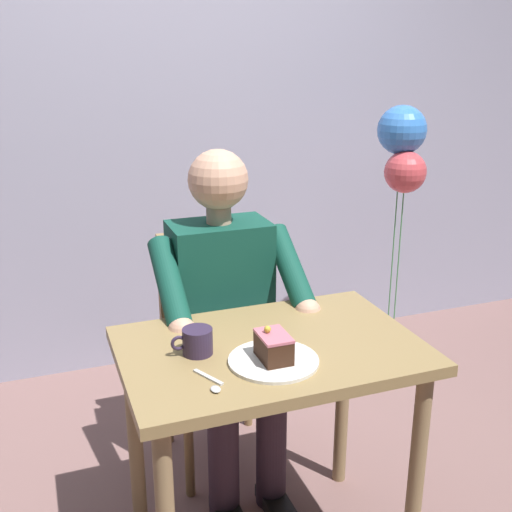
{
  "coord_description": "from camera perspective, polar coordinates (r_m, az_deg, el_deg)",
  "views": [
    {
      "loc": [
        0.63,
        1.57,
        1.61
      ],
      "look_at": [
        0.01,
        -0.1,
        1.01
      ],
      "focal_mm": 43.95,
      "sensor_mm": 36.0,
      "label": 1
    }
  ],
  "objects": [
    {
      "name": "dessert_plate",
      "position": [
        1.79,
        1.6,
        -9.5
      ],
      "size": [
        0.26,
        0.26,
        0.01
      ],
      "primitive_type": "cylinder",
      "color": "white",
      "rests_on": "dining_table"
    },
    {
      "name": "chair",
      "position": [
        2.52,
        -3.82,
        -7.28
      ],
      "size": [
        0.42,
        0.42,
        0.92
      ],
      "color": "olive",
      "rests_on": "ground"
    },
    {
      "name": "seated_person",
      "position": [
        2.3,
        -2.67,
        -5.49
      ],
      "size": [
        0.53,
        0.58,
        1.27
      ],
      "color": "#124639",
      "rests_on": "ground"
    },
    {
      "name": "cake_slice",
      "position": [
        1.77,
        1.61,
        -8.24
      ],
      "size": [
        0.08,
        0.12,
        0.1
      ],
      "color": "#3A2114",
      "rests_on": "dessert_plate"
    },
    {
      "name": "balloon_display",
      "position": [
        3.0,
        13.07,
        6.77
      ],
      "size": [
        0.23,
        0.27,
        1.36
      ],
      "color": "#B2C1C6",
      "rests_on": "ground"
    },
    {
      "name": "coffee_cup",
      "position": [
        1.83,
        -5.39,
        -7.69
      ],
      "size": [
        0.12,
        0.09,
        0.08
      ],
      "color": "#31243F",
      "rests_on": "dining_table"
    },
    {
      "name": "dessert_spoon",
      "position": [
        1.69,
        -4.02,
        -11.5
      ],
      "size": [
        0.06,
        0.14,
        0.01
      ],
      "color": "silver",
      "rests_on": "dining_table"
    },
    {
      "name": "cafe_rear_panel",
      "position": [
        3.18,
        -9.27,
        16.4
      ],
      "size": [
        6.4,
        0.12,
        3.0
      ],
      "primitive_type": "cube",
      "color": "#A1A1BA",
      "rests_on": "ground"
    },
    {
      "name": "dining_table",
      "position": [
        1.95,
        1.31,
        -11.25
      ],
      "size": [
        0.89,
        0.6,
        0.76
      ],
      "color": "olive",
      "rests_on": "ground"
    }
  ]
}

